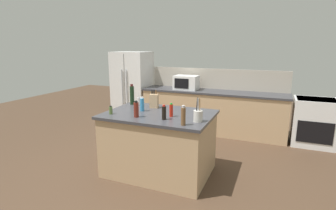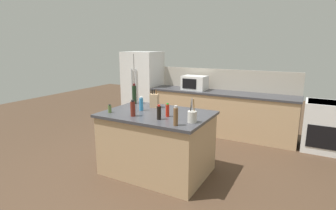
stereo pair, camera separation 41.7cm
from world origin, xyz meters
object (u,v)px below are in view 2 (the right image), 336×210
object	(u,v)px
salt_shaker	(141,100)
range_oven	(326,126)
knife_block	(154,100)
dish_soap_bottle	(141,104)
soy_sauce_bottle	(159,112)
pepper_grinder	(176,116)
spice_jar_oregano	(110,109)
microwave	(195,83)
utensil_crock	(192,116)
wine_bottle	(134,94)
refrigerator	(143,87)
hot_sauce_bottle	(167,110)
vinegar_bottle	(133,109)

from	to	relation	value
salt_shaker	range_oven	bearing A→B (deg)	32.05
knife_block	dish_soap_bottle	bearing A→B (deg)	-116.04
range_oven	soy_sauce_bottle	size ratio (longest dim) A/B	4.53
pepper_grinder	spice_jar_oregano	world-z (taller)	pepper_grinder
spice_jar_oregano	dish_soap_bottle	world-z (taller)	dish_soap_bottle
microwave	utensil_crock	world-z (taller)	utensil_crock
wine_bottle	salt_shaker	bearing A→B (deg)	19.03
knife_block	pepper_grinder	xyz separation A→B (m)	(0.74, -0.71, 0.01)
refrigerator	wine_bottle	world-z (taller)	refrigerator
refrigerator	range_oven	size ratio (longest dim) A/B	1.92
range_oven	hot_sauce_bottle	world-z (taller)	hot_sauce_bottle
refrigerator	utensil_crock	xyz separation A→B (m)	(2.41, -2.45, 0.14)
pepper_grinder	salt_shaker	world-z (taller)	pepper_grinder
soy_sauce_bottle	vinegar_bottle	xyz separation A→B (m)	(-0.41, -0.04, 0.01)
hot_sauce_bottle	pepper_grinder	xyz separation A→B (m)	(0.29, -0.32, 0.03)
microwave	vinegar_bottle	size ratio (longest dim) A/B	2.25
pepper_grinder	vinegar_bottle	world-z (taller)	pepper_grinder
refrigerator	wine_bottle	bearing A→B (deg)	-59.92
pepper_grinder	vinegar_bottle	xyz separation A→B (m)	(-0.73, 0.11, -0.01)
spice_jar_oregano	vinegar_bottle	world-z (taller)	vinegar_bottle
hot_sauce_bottle	soy_sauce_bottle	world-z (taller)	soy_sauce_bottle
utensil_crock	soy_sauce_bottle	distance (m)	0.46
pepper_grinder	wine_bottle	bearing A→B (deg)	146.53
refrigerator	salt_shaker	size ratio (longest dim) A/B	13.77
knife_block	wine_bottle	distance (m)	0.46
microwave	vinegar_bottle	world-z (taller)	microwave
knife_block	pepper_grinder	bearing A→B (deg)	-54.45
utensil_crock	salt_shaker	world-z (taller)	utensil_crock
knife_block	hot_sauce_bottle	world-z (taller)	knife_block
utensil_crock	dish_soap_bottle	world-z (taller)	utensil_crock
range_oven	vinegar_bottle	bearing A→B (deg)	-134.91
utensil_crock	pepper_grinder	world-z (taller)	utensil_crock
knife_block	dish_soap_bottle	size ratio (longest dim) A/B	1.32
microwave	wine_bottle	world-z (taller)	wine_bottle
hot_sauce_bottle	spice_jar_oregano	world-z (taller)	hot_sauce_bottle
hot_sauce_bottle	dish_soap_bottle	xyz separation A→B (m)	(-0.53, 0.12, 0.01)
hot_sauce_bottle	pepper_grinder	distance (m)	0.43
dish_soap_bottle	salt_shaker	size ratio (longest dim) A/B	1.70
range_oven	soy_sauce_bottle	xyz separation A→B (m)	(-2.10, -2.48, 0.57)
refrigerator	soy_sauce_bottle	bearing A→B (deg)	-52.23
refrigerator	salt_shaker	world-z (taller)	refrigerator
pepper_grinder	dish_soap_bottle	distance (m)	0.93
hot_sauce_bottle	vinegar_bottle	distance (m)	0.49
refrigerator	soy_sauce_bottle	size ratio (longest dim) A/B	8.71
pepper_grinder	vinegar_bottle	bearing A→B (deg)	171.80
utensil_crock	dish_soap_bottle	size ratio (longest dim) A/B	1.46
dish_soap_bottle	salt_shaker	world-z (taller)	dish_soap_bottle
knife_block	wine_bottle	xyz separation A→B (m)	(-0.45, 0.08, 0.05)
microwave	knife_block	distance (m)	1.91
range_oven	spice_jar_oregano	world-z (taller)	spice_jar_oregano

